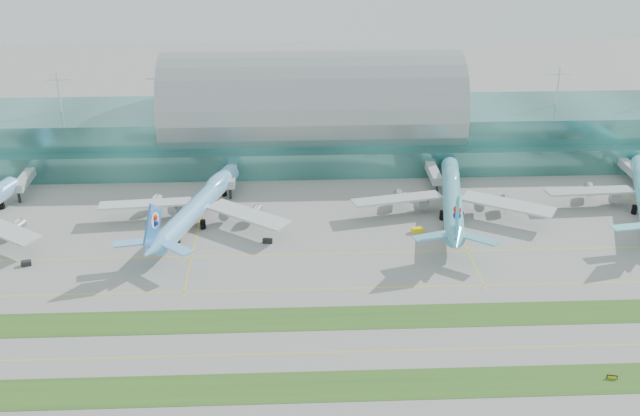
{
  "coord_description": "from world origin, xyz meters",
  "views": [
    {
      "loc": [
        -10.75,
        -182.14,
        113.82
      ],
      "look_at": [
        0.0,
        55.0,
        9.0
      ],
      "focal_mm": 45.0,
      "sensor_mm": 36.0,
      "label": 1
    }
  ],
  "objects_px": {
    "taxiway_sign_east": "(612,377)",
    "terminal": "(312,123)",
    "airliner_b": "(199,204)",
    "airliner_c": "(452,197)"
  },
  "relations": [
    {
      "from": "airliner_b",
      "to": "taxiway_sign_east",
      "type": "distance_m",
      "value": 141.39
    },
    {
      "from": "terminal",
      "to": "airliner_c",
      "type": "bearing_deg",
      "value": -53.05
    },
    {
      "from": "airliner_c",
      "to": "taxiway_sign_east",
      "type": "bearing_deg",
      "value": -68.75
    },
    {
      "from": "airliner_b",
      "to": "airliner_c",
      "type": "relative_size",
      "value": 0.97
    },
    {
      "from": "airliner_b",
      "to": "airliner_c",
      "type": "xyz_separation_m",
      "value": [
        86.19,
        2.38,
        0.09
      ]
    },
    {
      "from": "terminal",
      "to": "airliner_b",
      "type": "distance_m",
      "value": 75.5
    },
    {
      "from": "airliner_c",
      "to": "taxiway_sign_east",
      "type": "height_order",
      "value": "airliner_c"
    },
    {
      "from": "taxiway_sign_east",
      "to": "terminal",
      "type": "bearing_deg",
      "value": 126.89
    },
    {
      "from": "taxiway_sign_east",
      "to": "airliner_b",
      "type": "bearing_deg",
      "value": 152.75
    },
    {
      "from": "terminal",
      "to": "airliner_c",
      "type": "xyz_separation_m",
      "value": [
        45.86,
        -60.98,
        -7.58
      ]
    }
  ]
}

